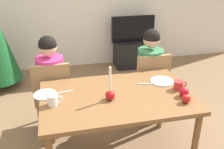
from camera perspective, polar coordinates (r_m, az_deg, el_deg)
dining_table at (r=2.47m, az=1.04°, el=-6.21°), size 1.40×0.90×0.75m
chair_left at (r=3.02m, az=-12.85°, el=-4.00°), size 0.40×0.40×0.90m
chair_right at (r=3.21m, az=8.25°, el=-1.78°), size 0.40×0.40×0.90m
person_left_child at (r=3.02m, az=-12.96°, el=-2.75°), size 0.30×0.30×1.17m
person_right_child at (r=3.21m, az=8.11°, el=-0.61°), size 0.30×0.30×1.17m
tv_stand at (r=4.87m, az=4.45°, el=4.58°), size 0.64×0.40×0.48m
tv at (r=4.73m, az=4.63°, el=9.92°), size 0.79×0.05×0.46m
candle_centerpiece at (r=2.33m, az=-0.40°, el=-4.10°), size 0.09×0.09×0.32m
plate_left at (r=2.50m, az=-14.44°, el=-4.26°), size 0.21×0.21×0.01m
plate_right at (r=2.72m, az=10.88°, el=-1.45°), size 0.24×0.24×0.01m
mug_left at (r=2.31m, az=-12.79°, el=-5.50°), size 0.14×0.09×0.10m
mug_right at (r=2.59m, az=14.37°, el=-2.28°), size 0.13×0.09×0.09m
fork_left at (r=2.51m, az=-10.43°, el=-3.81°), size 0.18×0.05×0.01m
fork_right at (r=2.64m, az=7.49°, el=-2.02°), size 0.18×0.05×0.01m
apple_near_candle at (r=2.38m, az=15.90°, el=-5.12°), size 0.08×0.08×0.08m
apple_by_left_plate at (r=2.47m, az=15.47°, el=-3.74°), size 0.09×0.09×0.09m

